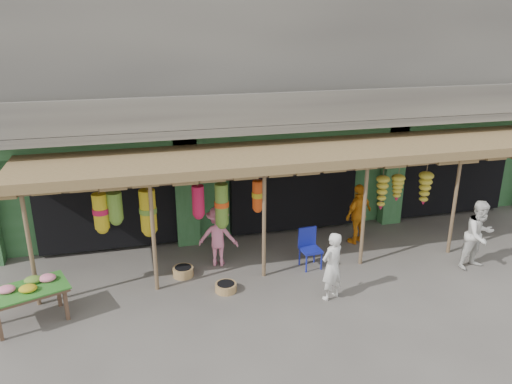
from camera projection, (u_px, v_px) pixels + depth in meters
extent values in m
plane|color=#514C47|center=(320.00, 264.00, 12.42)|extent=(80.00, 80.00, 0.00)
cube|color=gray|center=(267.00, 45.00, 15.32)|extent=(16.00, 6.00, 4.00)
cube|color=#2D6033|center=(265.00, 154.00, 16.62)|extent=(16.00, 5.70, 3.00)
cube|color=gray|center=(302.00, 124.00, 12.86)|extent=(16.00, 0.90, 0.22)
cube|color=gray|center=(308.00, 108.00, 12.33)|extent=(16.00, 0.10, 0.80)
cube|color=#2D6033|center=(296.00, 134.00, 13.34)|extent=(16.00, 0.35, 0.35)
cube|color=yellow|center=(102.00, 151.00, 12.12)|extent=(1.70, 0.06, 0.55)
cube|color=#B21414|center=(102.00, 151.00, 12.08)|extent=(1.30, 0.02, 0.30)
cube|color=black|center=(109.00, 191.00, 13.53)|extent=(3.60, 2.00, 2.50)
cube|color=black|center=(284.00, 177.00, 14.71)|extent=(3.60, 2.00, 2.50)
cube|color=black|center=(434.00, 165.00, 15.88)|extent=(3.60, 2.00, 2.50)
cube|color=#2D6033|center=(186.00, 191.00, 13.08)|extent=(0.60, 0.35, 3.00)
cube|color=#2D6033|center=(393.00, 174.00, 14.49)|extent=(0.60, 0.35, 3.00)
cylinder|color=brown|center=(30.00, 249.00, 10.27)|extent=(0.09, 0.09, 2.60)
cylinder|color=brown|center=(154.00, 237.00, 10.86)|extent=(0.09, 0.09, 2.60)
cylinder|color=brown|center=(264.00, 225.00, 11.45)|extent=(0.09, 0.09, 2.60)
cylinder|color=brown|center=(364.00, 215.00, 12.04)|extent=(0.09, 0.09, 2.60)
cylinder|color=brown|center=(454.00, 206.00, 12.62)|extent=(0.09, 0.09, 2.60)
cylinder|color=brown|center=(317.00, 171.00, 11.34)|extent=(12.90, 0.08, 0.08)
cylinder|color=brown|center=(195.00, 182.00, 11.11)|extent=(5.50, 0.06, 0.06)
cube|color=brown|center=(311.00, 151.00, 12.35)|extent=(14.00, 2.70, 0.22)
cube|color=brown|center=(66.00, 305.00, 10.06)|extent=(0.09, 0.09, 0.66)
cube|color=brown|center=(59.00, 292.00, 10.53)|extent=(0.09, 0.09, 0.66)
cube|color=brown|center=(28.00, 292.00, 9.84)|extent=(1.63, 1.26, 0.06)
cube|color=#26661E|center=(27.00, 289.00, 9.83)|extent=(1.69, 1.33, 0.03)
ellipsoid|color=pink|center=(6.00, 289.00, 9.69)|extent=(0.34, 0.29, 0.14)
ellipsoid|color=gold|center=(28.00, 288.00, 9.72)|extent=(0.34, 0.29, 0.14)
ellipsoid|color=pink|center=(47.00, 278.00, 10.12)|extent=(0.34, 0.29, 0.14)
ellipsoid|color=olive|center=(33.00, 280.00, 10.05)|extent=(0.34, 0.29, 0.14)
cylinder|color=#172099|center=(306.00, 264.00, 11.97)|extent=(0.04, 0.04, 0.44)
cylinder|color=#172099|center=(321.00, 261.00, 12.09)|extent=(0.04, 0.04, 0.44)
cylinder|color=#172099|center=(300.00, 257.00, 12.32)|extent=(0.04, 0.04, 0.44)
cylinder|color=#172099|center=(314.00, 254.00, 12.45)|extent=(0.04, 0.04, 0.44)
cube|color=#172099|center=(311.00, 250.00, 12.12)|extent=(0.50, 0.50, 0.06)
cube|color=#172099|center=(307.00, 236.00, 12.23)|extent=(0.47, 0.08, 0.50)
cylinder|color=olive|center=(16.00, 298.00, 10.78)|extent=(0.55, 0.55, 0.18)
cylinder|color=#A26F48|center=(226.00, 287.00, 11.18)|extent=(0.62, 0.62, 0.19)
cylinder|color=olive|center=(183.00, 272.00, 11.83)|extent=(0.53, 0.53, 0.22)
imported|color=silver|center=(332.00, 266.00, 10.68)|extent=(0.67, 0.57, 1.55)
imported|color=silver|center=(479.00, 235.00, 11.99)|extent=(0.94, 0.79, 1.73)
imported|color=orange|center=(358.00, 214.00, 13.37)|extent=(1.05, 0.80, 1.66)
imported|color=pink|center=(218.00, 236.00, 12.17)|extent=(1.11, 0.86, 1.52)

